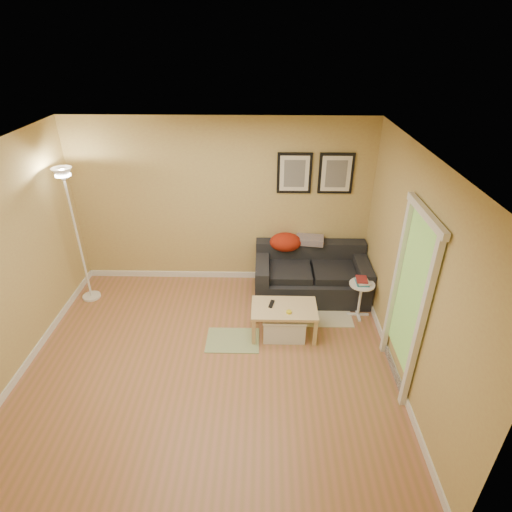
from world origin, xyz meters
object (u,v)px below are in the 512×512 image
storage_bin (284,325)px  book_stack (362,281)px  floor_lamp (79,241)px  sofa (312,273)px  side_table (360,300)px  coffee_table (284,320)px

storage_bin → book_stack: book_stack is taller
floor_lamp → book_stack: bearing=-4.8°
sofa → floor_lamp: size_ratio=0.83×
side_table → floor_lamp: size_ratio=0.26×
sofa → floor_lamp: floor_lamp is taller
coffee_table → side_table: (1.09, 0.43, 0.05)m
sofa → side_table: bearing=-39.3°
side_table → storage_bin: bearing=-156.9°
side_table → floor_lamp: bearing=174.9°
book_stack → side_table: bearing=-82.8°
sofa → side_table: sofa is taller
storage_bin → book_stack: (1.09, 0.48, 0.40)m
storage_bin → side_table: bearing=23.1°
storage_bin → book_stack: 1.26m
storage_bin → floor_lamp: bearing=164.3°
sofa → coffee_table: bearing=-115.5°
side_table → floor_lamp: 4.10m
storage_bin → floor_lamp: 3.15m
side_table → book_stack: size_ratio=2.45×
floor_lamp → storage_bin: bearing=-15.7°
storage_bin → book_stack: bearing=23.9°
side_table → book_stack: (-0.00, 0.02, 0.31)m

